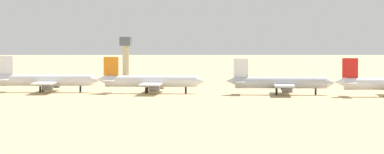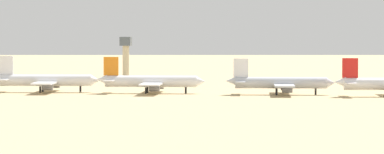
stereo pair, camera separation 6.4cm
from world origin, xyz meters
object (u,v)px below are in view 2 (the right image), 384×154
at_px(parked_jet_orange_4, 150,81).
at_px(parked_jet_white_5, 280,83).
at_px(control_tower, 126,53).
at_px(parked_jet_white_3, 45,80).

bearing_deg(parked_jet_orange_4, parked_jet_white_5, -5.99).
bearing_deg(parked_jet_orange_4, control_tower, 101.37).
bearing_deg(parked_jet_white_5, control_tower, 117.46).
relative_size(parked_jet_white_5, control_tower, 1.94).
xyz_separation_m(parked_jet_white_3, parked_jet_orange_4, (38.92, -1.34, -0.07)).
xyz_separation_m(parked_jet_orange_4, parked_jet_white_5, (46.18, -2.05, -0.13)).
xyz_separation_m(parked_jet_white_3, control_tower, (4.66, 128.15, 7.52)).
height_order(parked_jet_white_5, control_tower, control_tower).
distance_m(parked_jet_white_3, parked_jet_white_5, 85.17).
bearing_deg(parked_jet_white_3, control_tower, 81.94).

